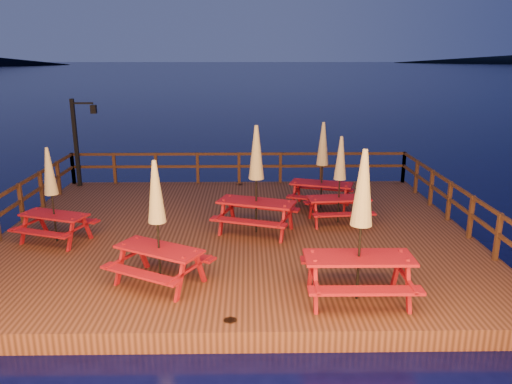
% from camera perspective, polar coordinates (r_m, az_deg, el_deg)
% --- Properties ---
extents(ground, '(500.00, 500.00, 0.00)m').
position_cam_1_polar(ground, '(13.29, -2.26, -5.92)').
color(ground, black).
rests_on(ground, ground).
extents(deck, '(12.00, 10.00, 0.40)m').
position_cam_1_polar(deck, '(13.21, -2.27, -5.12)').
color(deck, '#422315').
rests_on(deck, ground).
extents(deck_piles, '(11.44, 9.44, 1.40)m').
position_cam_1_polar(deck_piles, '(13.40, -2.25, -7.11)').
color(deck_piles, '#3A1F12').
rests_on(deck_piles, ground).
extents(railing, '(11.80, 9.75, 1.10)m').
position_cam_1_polar(railing, '(14.61, -2.16, 0.91)').
color(railing, '#3A1F12').
rests_on(railing, deck).
extents(lamp_post, '(0.85, 0.18, 3.00)m').
position_cam_1_polar(lamp_post, '(18.04, -19.49, 6.21)').
color(lamp_post, black).
rests_on(lamp_post, deck).
extents(picnic_table_0, '(1.99, 1.82, 2.34)m').
position_cam_1_polar(picnic_table_0, '(12.93, -22.32, -0.18)').
color(picnic_table_0, maroon).
rests_on(picnic_table_0, deck).
extents(picnic_table_1, '(2.02, 1.66, 2.87)m').
position_cam_1_polar(picnic_table_1, '(9.24, 11.90, -3.61)').
color(picnic_table_1, maroon).
rests_on(picnic_table_1, deck).
extents(picnic_table_2, '(2.25, 2.13, 2.53)m').
position_cam_1_polar(picnic_table_2, '(9.91, -11.21, -3.30)').
color(picnic_table_2, maroon).
rests_on(picnic_table_2, deck).
extents(picnic_table_3, '(2.15, 1.95, 2.56)m').
position_cam_1_polar(picnic_table_3, '(14.72, 7.57, 3.16)').
color(picnic_table_3, maroon).
rests_on(picnic_table_3, deck).
extents(picnic_table_4, '(1.78, 1.51, 2.37)m').
position_cam_1_polar(picnic_table_4, '(13.50, 9.55, 1.51)').
color(picnic_table_4, maroon).
rests_on(picnic_table_4, deck).
extents(picnic_table_5, '(2.35, 2.14, 2.77)m').
position_cam_1_polar(picnic_table_5, '(12.53, 0.04, 1.60)').
color(picnic_table_5, maroon).
rests_on(picnic_table_5, deck).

